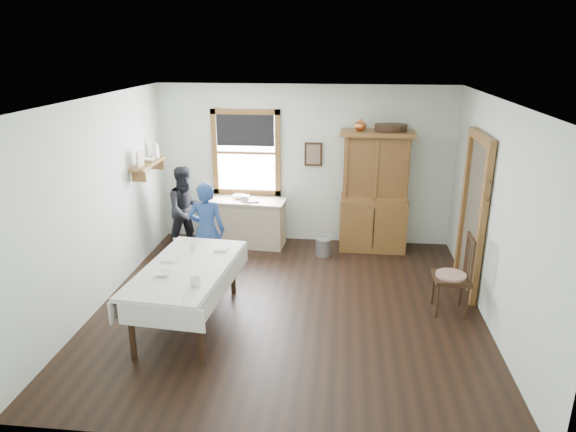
{
  "coord_description": "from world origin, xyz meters",
  "views": [
    {
      "loc": [
        0.63,
        -6.05,
        3.33
      ],
      "look_at": [
        -0.05,
        0.3,
        1.17
      ],
      "focal_mm": 32.0,
      "sensor_mm": 36.0,
      "label": 1
    }
  ],
  "objects_px": {
    "wicker_basket": "(355,245)",
    "dining_table": "(188,295)",
    "china_hutch": "(374,192)",
    "figure_dark": "(187,213)",
    "pail": "(324,247)",
    "spindle_chair": "(452,274)",
    "work_counter": "(244,222)",
    "woman_blue": "(207,234)"
  },
  "relations": [
    {
      "from": "spindle_chair",
      "to": "wicker_basket",
      "type": "xyz_separation_m",
      "value": [
        -1.18,
        1.98,
        -0.44
      ]
    },
    {
      "from": "wicker_basket",
      "to": "dining_table",
      "type": "bearing_deg",
      "value": -128.72
    },
    {
      "from": "spindle_chair",
      "to": "wicker_basket",
      "type": "height_order",
      "value": "spindle_chair"
    },
    {
      "from": "dining_table",
      "to": "woman_blue",
      "type": "xyz_separation_m",
      "value": [
        -0.1,
        1.34,
        0.29
      ]
    },
    {
      "from": "wicker_basket",
      "to": "figure_dark",
      "type": "height_order",
      "value": "figure_dark"
    },
    {
      "from": "work_counter",
      "to": "pail",
      "type": "relative_size",
      "value": 4.88
    },
    {
      "from": "spindle_chair",
      "to": "pail",
      "type": "xyz_separation_m",
      "value": [
        -1.7,
        1.71,
        -0.39
      ]
    },
    {
      "from": "work_counter",
      "to": "china_hutch",
      "type": "distance_m",
      "value": 2.27
    },
    {
      "from": "spindle_chair",
      "to": "figure_dark",
      "type": "distance_m",
      "value": 4.29
    },
    {
      "from": "spindle_chair",
      "to": "pail",
      "type": "relative_size",
      "value": 3.65
    },
    {
      "from": "china_hutch",
      "to": "figure_dark",
      "type": "relative_size",
      "value": 1.49
    },
    {
      "from": "spindle_chair",
      "to": "figure_dark",
      "type": "xyz_separation_m",
      "value": [
        -3.96,
        1.65,
        0.14
      ]
    },
    {
      "from": "dining_table",
      "to": "wicker_basket",
      "type": "height_order",
      "value": "dining_table"
    },
    {
      "from": "work_counter",
      "to": "china_hutch",
      "type": "relative_size",
      "value": 0.71
    },
    {
      "from": "dining_table",
      "to": "woman_blue",
      "type": "relative_size",
      "value": 1.42
    },
    {
      "from": "china_hutch",
      "to": "figure_dark",
      "type": "bearing_deg",
      "value": -170.92
    },
    {
      "from": "woman_blue",
      "to": "wicker_basket",
      "type": "bearing_deg",
      "value": -154.78
    },
    {
      "from": "spindle_chair",
      "to": "pail",
      "type": "height_order",
      "value": "spindle_chair"
    },
    {
      "from": "figure_dark",
      "to": "pail",
      "type": "bearing_deg",
      "value": -36.4
    },
    {
      "from": "woman_blue",
      "to": "china_hutch",
      "type": "bearing_deg",
      "value": -155.78
    },
    {
      "from": "woman_blue",
      "to": "pail",
      "type": "bearing_deg",
      "value": -154.14
    },
    {
      "from": "woman_blue",
      "to": "figure_dark",
      "type": "height_order",
      "value": "woman_blue"
    },
    {
      "from": "spindle_chair",
      "to": "woman_blue",
      "type": "xyz_separation_m",
      "value": [
        -3.37,
        0.71,
        0.15
      ]
    },
    {
      "from": "spindle_chair",
      "to": "figure_dark",
      "type": "bearing_deg",
      "value": 158.08
    },
    {
      "from": "work_counter",
      "to": "figure_dark",
      "type": "height_order",
      "value": "figure_dark"
    },
    {
      "from": "pail",
      "to": "wicker_basket",
      "type": "bearing_deg",
      "value": 27.91
    },
    {
      "from": "work_counter",
      "to": "pail",
      "type": "height_order",
      "value": "work_counter"
    },
    {
      "from": "dining_table",
      "to": "spindle_chair",
      "type": "relative_size",
      "value": 1.81
    },
    {
      "from": "china_hutch",
      "to": "spindle_chair",
      "type": "distance_m",
      "value": 2.32
    },
    {
      "from": "spindle_chair",
      "to": "wicker_basket",
      "type": "relative_size",
      "value": 3.26
    },
    {
      "from": "china_hutch",
      "to": "pail",
      "type": "xyz_separation_m",
      "value": [
        -0.8,
        -0.38,
        -0.86
      ]
    },
    {
      "from": "dining_table",
      "to": "figure_dark",
      "type": "height_order",
      "value": "figure_dark"
    },
    {
      "from": "pail",
      "to": "wicker_basket",
      "type": "relative_size",
      "value": 0.89
    },
    {
      "from": "china_hutch",
      "to": "pail",
      "type": "distance_m",
      "value": 1.23
    },
    {
      "from": "china_hutch",
      "to": "wicker_basket",
      "type": "xyz_separation_m",
      "value": [
        -0.29,
        -0.11,
        -0.91
      ]
    },
    {
      "from": "spindle_chair",
      "to": "woman_blue",
      "type": "relative_size",
      "value": 0.78
    },
    {
      "from": "work_counter",
      "to": "figure_dark",
      "type": "distance_m",
      "value": 1.0
    },
    {
      "from": "china_hutch",
      "to": "dining_table",
      "type": "relative_size",
      "value": 1.04
    },
    {
      "from": "figure_dark",
      "to": "work_counter",
      "type": "bearing_deg",
      "value": -13.29
    },
    {
      "from": "wicker_basket",
      "to": "woman_blue",
      "type": "distance_m",
      "value": 2.6
    },
    {
      "from": "pail",
      "to": "spindle_chair",
      "type": "bearing_deg",
      "value": -45.18
    },
    {
      "from": "work_counter",
      "to": "figure_dark",
      "type": "bearing_deg",
      "value": -150.46
    }
  ]
}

